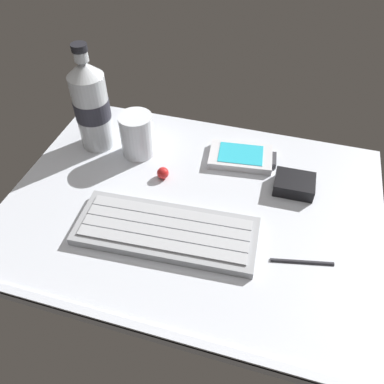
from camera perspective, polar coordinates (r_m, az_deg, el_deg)
The scene contains 8 objects.
ground_plane at distance 68.00cm, azimuth -0.05°, elevation -2.48°, with size 64.00×48.00×2.80cm.
keyboard at distance 62.69cm, azimuth -3.79°, elevation -5.67°, with size 29.62×12.77×1.70cm.
handheld_device at distance 76.03cm, azimuth 7.24°, elevation 5.16°, with size 13.37×8.93×1.50cm.
juice_cup at distance 75.88cm, azimuth -8.02°, elevation 8.06°, with size 6.40×6.40×8.50cm.
water_bottle at distance 76.93cm, azimuth -14.51°, elevation 12.23°, with size 6.73×6.73×20.80cm.
charger_block at distance 71.49cm, azimuth 14.74°, elevation 1.11°, with size 7.00×5.60×2.40cm, color black.
trackball_mouse at distance 71.60cm, azimuth -4.29°, elevation 2.79°, with size 2.20×2.20×2.20cm, color red.
stylus_pen at distance 61.95cm, azimuth 15.87°, elevation -9.70°, with size 0.70×0.70×9.50cm, color #26262B.
Camera 1 is at (12.62, -43.85, 49.63)cm, focal length 36.42 mm.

